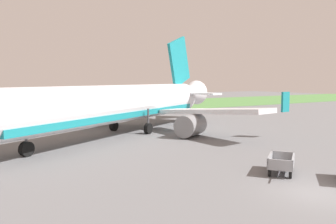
{
  "coord_description": "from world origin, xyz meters",
  "views": [
    {
      "loc": [
        -14.7,
        -9.93,
        5.51
      ],
      "look_at": [
        0.46,
        14.41,
        2.8
      ],
      "focal_mm": 36.42,
      "sensor_mm": 36.0,
      "label": 1
    }
  ],
  "objects": [
    {
      "name": "grass_strip",
      "position": [
        0.0,
        56.02,
        0.03
      ],
      "size": [
        220.0,
        28.0,
        0.06
      ],
      "primitive_type": "cube",
      "color": "#518442",
      "rests_on": "ground"
    },
    {
      "name": "airplane",
      "position": [
        -0.54,
        21.61,
        3.05
      ],
      "size": [
        34.43,
        28.61,
        11.34
      ],
      "color": "silver",
      "rests_on": "ground"
    },
    {
      "name": "baggage_cart_second_in_row",
      "position": [
        1.43,
        3.29,
        0.6
      ],
      "size": [
        3.31,
        2.68,
        1.07
      ],
      "color": "gray",
      "rests_on": "ground"
    },
    {
      "name": "ground_plane",
      "position": [
        0.0,
        0.0,
        0.0
      ],
      "size": [
        220.0,
        220.0,
        0.0
      ],
      "primitive_type": "plane",
      "color": "slate"
    }
  ]
}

